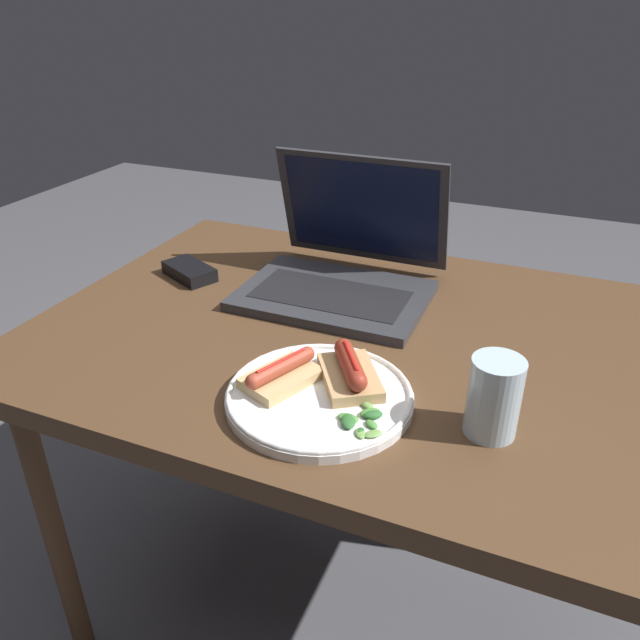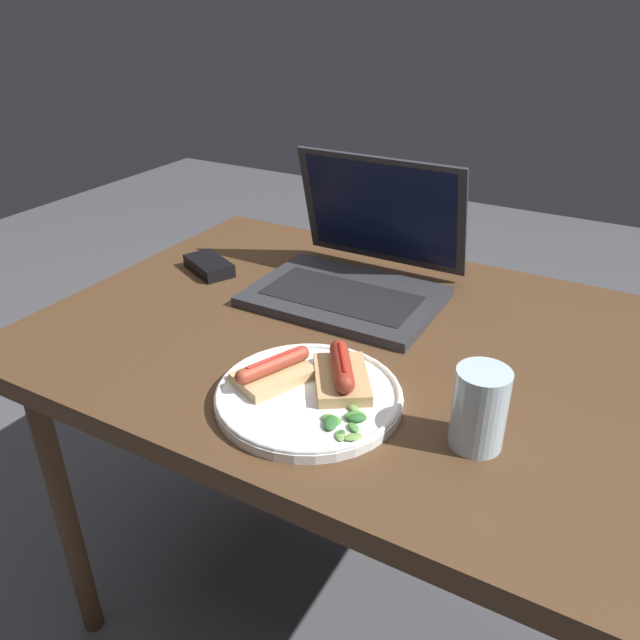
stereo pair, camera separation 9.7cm
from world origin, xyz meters
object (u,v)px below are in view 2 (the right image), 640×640
object	(u,v)px
laptop	(356,271)
external_drive	(209,266)
plate	(309,396)
drinking_glass	(479,408)

from	to	relation	value
laptop	external_drive	distance (m)	0.31
plate	external_drive	bearing A→B (deg)	144.36
drinking_glass	external_drive	distance (m)	0.69
laptop	drinking_glass	world-z (taller)	laptop
laptop	plate	distance (m)	0.37
laptop	plate	world-z (taller)	laptop
plate	external_drive	distance (m)	0.50
laptop	external_drive	xyz separation A→B (m)	(-0.30, -0.06, -0.03)
external_drive	plate	bearing A→B (deg)	-10.30
laptop	external_drive	world-z (taller)	laptop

